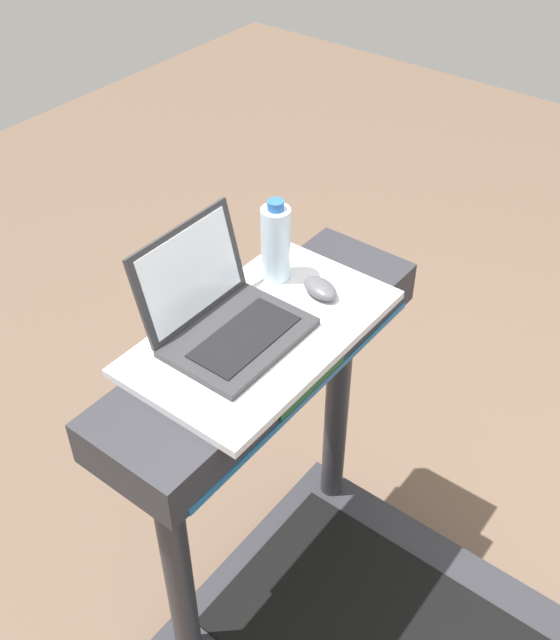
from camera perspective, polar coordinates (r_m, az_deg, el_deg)
The scene contains 4 objects.
desk_board at distance 1.70m, azimuth -1.33°, elevation -0.88°, with size 0.62×0.37×0.02m, color silver.
laptop at distance 1.66m, azimuth -4.29°, elevation 0.30°, with size 0.30×0.27×0.23m.
computer_mouse at distance 1.78m, azimuth 3.03°, elevation 2.39°, with size 0.06×0.10×0.03m, color #4C4C51.
water_bottle at distance 1.79m, azimuth -0.32°, elevation 5.81°, with size 0.07×0.07×0.21m.
Camera 1 is at (-0.99, -0.12, 2.18)m, focal length 42.71 mm.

